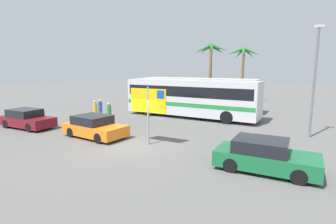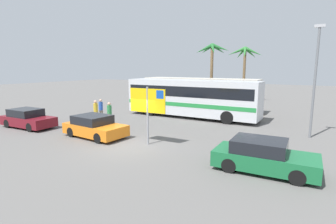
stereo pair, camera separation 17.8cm
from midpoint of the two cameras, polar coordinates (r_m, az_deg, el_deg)
name	(u,v)px [view 2 (the right image)]	position (r m, az deg, el deg)	size (l,w,h in m)	color
ground	(128,145)	(14.70, -8.30, -7.16)	(120.00, 120.00, 0.00)	#605E5B
bus_front_coach	(191,97)	(22.39, 5.26, 3.36)	(11.41, 2.49, 3.17)	silver
bus_rear_coach	(199,92)	(26.16, 7.02, 4.23)	(11.41, 2.49, 3.17)	silver
ferry_sign	(148,103)	(14.26, -3.95, 1.98)	(2.20, 0.13, 3.20)	gray
car_green	(263,156)	(11.63, 20.37, -8.95)	(4.09, 1.96, 1.32)	#196638
car_orange	(95,127)	(16.75, -15.33, -3.07)	(4.09, 2.17, 1.32)	orange
car_maroon	(28,119)	(21.09, -27.90, -1.28)	(4.10, 1.85, 1.32)	maroon
pedestrian_near_sign	(96,110)	(20.66, -15.16, 0.47)	(0.32, 0.32, 1.77)	#706656
pedestrian_crossing_lot	(109,112)	(19.18, -12.31, -0.07)	(0.32, 0.32, 1.79)	#1E2347
pedestrian_by_bus	(101,108)	(21.75, -14.13, 0.87)	(0.32, 0.32, 1.72)	#706656
lamp_post_left_side	(315,77)	(17.83, 29.52, 6.53)	(0.56, 0.20, 6.63)	slate
palm_tree_seaside	(245,58)	(33.87, 16.49, 11.15)	(4.05, 3.88, 6.70)	brown
palm_tree_inland	(212,56)	(29.74, 9.75, 11.84)	(3.66, 3.46, 6.80)	brown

